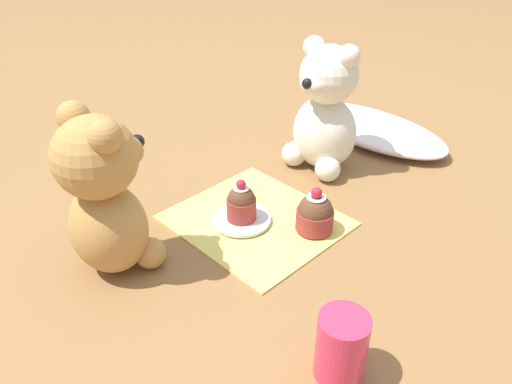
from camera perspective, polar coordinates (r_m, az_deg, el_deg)
name	(u,v)px	position (r m, az deg, el deg)	size (l,w,h in m)	color
ground_plane	(256,221)	(0.80, 0.00, -3.35)	(4.00, 4.00, 0.00)	olive
knitted_placemat	(256,220)	(0.80, 0.00, -3.18)	(0.25, 0.23, 0.01)	#E0D166
tulle_cloth	(371,128)	(1.08, 13.05, 7.13)	(0.34, 0.16, 0.04)	silver
teddy_bear_cream	(325,112)	(0.91, 7.88, 9.09)	(0.13, 0.12, 0.24)	silver
teddy_bear_tan	(105,196)	(0.68, -16.87, -0.42)	(0.12, 0.13, 0.24)	#B78447
cupcake_near_cream_bear	(315,214)	(0.77, 6.75, -2.51)	(0.06, 0.06, 0.07)	#993333
saucer_plate	(242,219)	(0.80, -1.65, -3.10)	(0.09, 0.09, 0.01)	silver
cupcake_near_tan_bear	(241,203)	(0.78, -1.68, -1.30)	(0.05, 0.05, 0.07)	#993333
juice_glass	(341,347)	(0.57, 9.74, -17.05)	(0.06, 0.06, 0.08)	#DB3356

